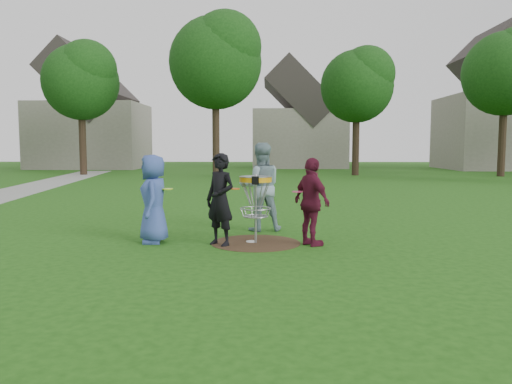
{
  "coord_description": "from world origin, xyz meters",
  "views": [
    {
      "loc": [
        0.23,
        -9.85,
        1.95
      ],
      "look_at": [
        0.0,
        0.3,
        1.0
      ],
      "focal_mm": 35.0,
      "sensor_mm": 36.0,
      "label": 1
    }
  ],
  "objects_px": {
    "player_maroon": "(312,202)",
    "player_blue": "(153,199)",
    "player_grey": "(261,187)",
    "disc_golf_basket": "(256,192)",
    "player_black": "(220,199)"
  },
  "relations": [
    {
      "from": "player_black",
      "to": "player_maroon",
      "type": "bearing_deg",
      "value": 37.2
    },
    {
      "from": "player_grey",
      "to": "disc_golf_basket",
      "type": "height_order",
      "value": "player_grey"
    },
    {
      "from": "player_black",
      "to": "player_blue",
      "type": "bearing_deg",
      "value": -152.12
    },
    {
      "from": "player_maroon",
      "to": "player_blue",
      "type": "bearing_deg",
      "value": 53.5
    },
    {
      "from": "player_grey",
      "to": "player_maroon",
      "type": "height_order",
      "value": "player_grey"
    },
    {
      "from": "player_blue",
      "to": "player_grey",
      "type": "relative_size",
      "value": 0.88
    },
    {
      "from": "player_blue",
      "to": "player_grey",
      "type": "height_order",
      "value": "player_grey"
    },
    {
      "from": "player_black",
      "to": "disc_golf_basket",
      "type": "height_order",
      "value": "player_black"
    },
    {
      "from": "player_grey",
      "to": "player_maroon",
      "type": "bearing_deg",
      "value": 111.64
    },
    {
      "from": "player_maroon",
      "to": "player_grey",
      "type": "bearing_deg",
      "value": -1.72
    },
    {
      "from": "player_black",
      "to": "player_grey",
      "type": "bearing_deg",
      "value": 103.27
    },
    {
      "from": "disc_golf_basket",
      "to": "player_maroon",
      "type": "bearing_deg",
      "value": -11.62
    },
    {
      "from": "player_black",
      "to": "player_grey",
      "type": "distance_m",
      "value": 1.88
    },
    {
      "from": "player_grey",
      "to": "player_maroon",
      "type": "xyz_separation_m",
      "value": [
        1.02,
        -1.72,
        -0.15
      ]
    },
    {
      "from": "player_grey",
      "to": "player_black",
      "type": "bearing_deg",
      "value": 56.98
    }
  ]
}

